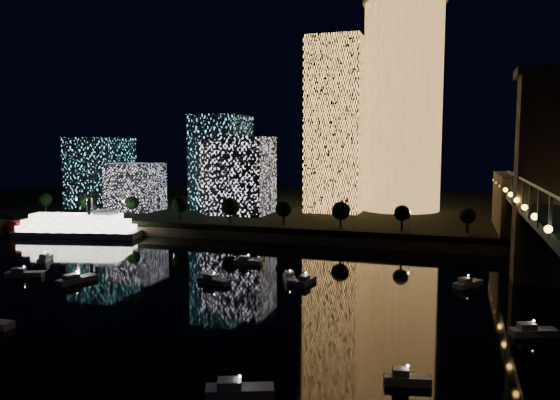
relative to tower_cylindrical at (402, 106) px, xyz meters
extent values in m
plane|color=black|center=(-24.19, -143.61, -48.44)|extent=(520.00, 520.00, 0.00)
cube|color=black|center=(-24.19, 16.39, -45.94)|extent=(420.00, 160.00, 5.00)
cube|color=#6B5E4C|center=(-24.19, -61.61, -46.94)|extent=(420.00, 6.00, 3.00)
cylinder|color=#FFAC51|center=(0.00, 0.00, -1.13)|extent=(32.00, 32.00, 84.63)
cylinder|color=#6B5E4C|center=(0.00, 0.00, 42.19)|extent=(34.00, 34.00, 2.00)
cube|color=#FFAC51|center=(-25.37, -12.20, -8.31)|extent=(22.08, 22.08, 70.25)
cube|color=silver|center=(-60.54, -31.26, -28.15)|extent=(24.85, 21.03, 30.58)
cube|color=#5DE7FF|center=(-75.66, -14.23, -23.42)|extent=(20.02, 26.02, 40.04)
cube|color=silver|center=(-105.52, -35.43, -33.61)|extent=(19.65, 17.87, 19.65)
cube|color=#5DE7FF|center=(-127.88, -28.04, -28.18)|extent=(21.80, 23.98, 30.52)
cube|color=#6B5E4C|center=(40.81, -93.61, -24.44)|extent=(11.00, 9.00, 48.00)
cube|color=#6B5E4C|center=(40.81, -93.61, 0.56)|extent=(13.00, 11.00, 2.00)
cube|color=navy|center=(35.81, -143.61, -23.44)|extent=(0.50, 150.00, 0.50)
cube|color=#6B5E4C|center=(40.81, -43.61, -36.94)|extent=(12.00, 40.00, 23.00)
cube|color=navy|center=(35.81, -131.61, -26.94)|extent=(0.50, 0.50, 7.00)
cube|color=navy|center=(35.81, -107.61, -26.94)|extent=(0.50, 0.50, 7.00)
cube|color=navy|center=(35.81, -83.61, -26.94)|extent=(0.50, 0.50, 7.00)
sphere|color=#FFA938|center=(35.31, -143.61, -28.64)|extent=(1.20, 1.20, 1.20)
sphere|color=#FFA938|center=(35.31, -98.61, -28.64)|extent=(1.20, 1.20, 1.20)
sphere|color=#FFA938|center=(35.31, -53.61, -28.64)|extent=(1.20, 1.20, 1.20)
cube|color=silver|center=(-104.46, -74.68, -47.34)|extent=(45.13, 19.35, 2.20)
cube|color=white|center=(-104.46, -74.68, -45.23)|extent=(41.35, 17.66, 2.02)
cube|color=white|center=(-104.46, -74.68, -43.22)|extent=(37.57, 15.98, 2.02)
cube|color=white|center=(-104.46, -74.68, -41.20)|extent=(32.01, 13.89, 2.02)
cube|color=silver|center=(-93.73, -72.30, -39.46)|extent=(8.35, 6.95, 1.65)
cylinder|color=black|center=(-98.70, -75.28, -37.44)|extent=(1.28, 1.28, 5.50)
cylinder|color=black|center=(-99.49, -71.70, -37.44)|extent=(1.28, 1.28, 5.50)
cylinder|color=maroon|center=(-125.94, -79.44, -45.69)|extent=(8.05, 9.44, 6.41)
cube|color=silver|center=(-10.84, -112.39, -47.84)|extent=(3.38, 7.83, 1.20)
cube|color=silver|center=(-10.98, -113.52, -46.74)|extent=(2.29, 2.88, 1.00)
sphere|color=white|center=(-10.84, -112.39, -45.84)|extent=(0.36, 0.36, 0.36)
cube|color=silver|center=(35.24, -134.18, -47.84)|extent=(8.22, 5.16, 1.20)
cube|color=silver|center=(34.14, -134.60, -46.74)|extent=(3.29, 2.89, 1.00)
sphere|color=white|center=(35.24, -134.18, -45.84)|extent=(0.36, 0.36, 0.36)
cube|color=silver|center=(16.36, -160.21, -47.84)|extent=(6.56, 3.26, 1.20)
cube|color=silver|center=(15.44, -160.40, -46.74)|extent=(2.49, 2.05, 1.00)
sphere|color=white|center=(16.36, -160.21, -45.84)|extent=(0.36, 0.36, 0.36)
cube|color=silver|center=(-15.02, -111.43, -47.84)|extent=(5.50, 8.11, 1.20)
cube|color=silver|center=(-15.50, -110.37, -46.74)|extent=(2.97, 3.32, 1.00)
sphere|color=white|center=(-15.02, -111.43, -45.84)|extent=(0.36, 0.36, 0.36)
cube|color=silver|center=(25.29, -103.48, -47.84)|extent=(6.82, 8.08, 1.20)
cube|color=silver|center=(24.58, -104.46, -46.74)|extent=(3.36, 3.53, 1.00)
sphere|color=white|center=(25.29, -103.48, -45.84)|extent=(0.36, 0.36, 0.36)
cube|color=silver|center=(-4.09, -170.32, -47.84)|extent=(9.29, 5.79, 1.20)
cube|color=silver|center=(-5.34, -170.79, -46.74)|extent=(3.72, 3.25, 1.00)
sphere|color=white|center=(-4.09, -170.32, -45.84)|extent=(0.36, 0.36, 0.36)
cube|color=silver|center=(-86.81, -110.68, -47.84)|extent=(5.00, 7.59, 1.20)
cube|color=silver|center=(-86.38, -111.68, -46.74)|extent=(2.74, 3.08, 1.00)
sphere|color=white|center=(-86.81, -110.68, -45.84)|extent=(0.36, 0.36, 0.36)
cube|color=silver|center=(-31.26, -96.99, -47.84)|extent=(7.88, 2.82, 1.20)
cube|color=silver|center=(-32.43, -97.04, -46.74)|extent=(2.81, 2.14, 1.00)
sphere|color=white|center=(-31.26, -96.99, -45.84)|extent=(0.36, 0.36, 0.36)
cube|color=silver|center=(-62.90, -127.68, -47.84)|extent=(6.11, 10.00, 1.20)
cube|color=silver|center=(-63.38, -129.02, -46.74)|extent=(3.46, 3.98, 1.00)
sphere|color=white|center=(-62.90, -127.68, -45.84)|extent=(0.36, 0.36, 0.36)
cube|color=silver|center=(-31.37, -118.88, -47.84)|extent=(8.53, 4.63, 1.20)
cube|color=silver|center=(-32.54, -118.57, -46.74)|extent=(3.30, 2.78, 1.00)
sphere|color=white|center=(-31.37, -118.88, -45.84)|extent=(0.36, 0.36, 0.36)
cube|color=silver|center=(-78.82, -127.10, -47.84)|extent=(9.26, 6.14, 1.20)
cube|color=silver|center=(-80.04, -127.63, -46.74)|extent=(3.76, 3.35, 1.00)
sphere|color=white|center=(-78.82, -127.10, -45.84)|extent=(0.36, 0.36, 0.36)
cylinder|color=black|center=(-134.19, -55.61, -41.44)|extent=(0.70, 0.70, 4.00)
sphere|color=black|center=(-134.19, -55.61, -37.94)|extent=(5.18, 5.18, 5.18)
cylinder|color=black|center=(-114.19, -55.61, -41.44)|extent=(0.70, 0.70, 4.00)
sphere|color=black|center=(-114.19, -55.61, -37.94)|extent=(5.71, 5.71, 5.71)
cylinder|color=black|center=(-94.19, -55.61, -41.44)|extent=(0.70, 0.70, 4.00)
sphere|color=black|center=(-94.19, -55.61, -37.94)|extent=(5.10, 5.10, 5.10)
cylinder|color=black|center=(-74.19, -55.61, -41.44)|extent=(0.70, 0.70, 4.00)
sphere|color=black|center=(-74.19, -55.61, -37.94)|extent=(6.26, 6.26, 6.26)
cylinder|color=black|center=(-54.19, -55.61, -41.44)|extent=(0.70, 0.70, 4.00)
sphere|color=black|center=(-54.19, -55.61, -37.94)|extent=(6.34, 6.34, 6.34)
cylinder|color=black|center=(-34.19, -55.61, -41.44)|extent=(0.70, 0.70, 4.00)
sphere|color=black|center=(-34.19, -55.61, -37.94)|extent=(5.67, 5.67, 5.67)
cylinder|color=black|center=(-14.19, -55.61, -41.44)|extent=(0.70, 0.70, 4.00)
sphere|color=black|center=(-14.19, -55.61, -37.94)|extent=(6.20, 6.20, 6.20)
cylinder|color=black|center=(5.81, -55.61, -41.44)|extent=(0.70, 0.70, 4.00)
sphere|color=black|center=(5.81, -55.61, -37.94)|extent=(5.14, 5.14, 5.14)
cylinder|color=black|center=(25.81, -55.61, -41.44)|extent=(0.70, 0.70, 4.00)
sphere|color=black|center=(25.81, -55.61, -37.94)|extent=(5.13, 5.13, 5.13)
cylinder|color=black|center=(-124.19, -49.61, -40.94)|extent=(0.24, 0.24, 5.00)
sphere|color=#FFCC7F|center=(-124.19, -49.61, -38.14)|extent=(0.70, 0.70, 0.70)
cylinder|color=black|center=(-102.19, -49.61, -40.94)|extent=(0.24, 0.24, 5.00)
sphere|color=#FFCC7F|center=(-102.19, -49.61, -38.14)|extent=(0.70, 0.70, 0.70)
cylinder|color=black|center=(-80.19, -49.61, -40.94)|extent=(0.24, 0.24, 5.00)
sphere|color=#FFCC7F|center=(-80.19, -49.61, -38.14)|extent=(0.70, 0.70, 0.70)
cylinder|color=black|center=(-58.19, -49.61, -40.94)|extent=(0.24, 0.24, 5.00)
sphere|color=#FFCC7F|center=(-58.19, -49.61, -38.14)|extent=(0.70, 0.70, 0.70)
cylinder|color=black|center=(-36.19, -49.61, -40.94)|extent=(0.24, 0.24, 5.00)
sphere|color=#FFCC7F|center=(-36.19, -49.61, -38.14)|extent=(0.70, 0.70, 0.70)
cylinder|color=black|center=(-14.19, -49.61, -40.94)|extent=(0.24, 0.24, 5.00)
sphere|color=#FFCC7F|center=(-14.19, -49.61, -38.14)|extent=(0.70, 0.70, 0.70)
cylinder|color=black|center=(7.81, -49.61, -40.94)|extent=(0.24, 0.24, 5.00)
sphere|color=#FFCC7F|center=(7.81, -49.61, -38.14)|extent=(0.70, 0.70, 0.70)
camera|label=1|loc=(21.66, -233.34, -15.93)|focal=35.00mm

